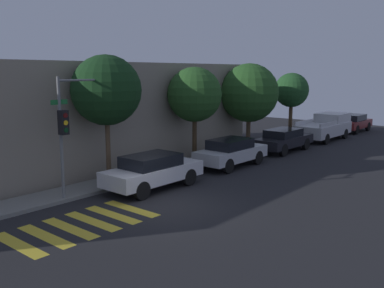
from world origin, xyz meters
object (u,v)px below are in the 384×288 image
Objects in this scene: tree_near_corner at (106,90)px; tree_midblock at (195,95)px; tree_far_end at (249,93)px; tree_behind_truck at (292,90)px; sedan_near_corner at (153,171)px; pickup_truck at (326,127)px; sedan_tail_of_row at (353,122)px; sedan_far_end at (284,139)px; sedan_middle at (231,152)px; traffic_light_pole at (72,116)px.

tree_near_corner is 1.09× the size of tree_midblock.
tree_behind_truck is (5.62, 0.00, -0.03)m from tree_far_end.
tree_near_corner reaches higher than sedan_near_corner.
pickup_truck is at bearing -56.46° from tree_behind_truck.
tree_far_end is at bearing 0.00° from tree_midblock.
sedan_far_end is at bearing -180.00° from sedan_tail_of_row.
sedan_far_end is (5.66, -0.00, -0.03)m from sedan_middle.
sedan_middle is at bearing 180.00° from sedan_tail_of_row.
tree_far_end reaches higher than pickup_truck.
tree_midblock reaches higher than sedan_near_corner.
tree_midblock reaches higher than traffic_light_pole.
traffic_light_pole is 1.05× the size of sedan_near_corner.
tree_far_end is (4.87, 2.11, 2.79)m from sedan_middle.
sedan_tail_of_row is at bearing -5.11° from tree_near_corner.
sedan_middle is 5.66m from sedan_far_end.
sedan_far_end is at bearing -156.38° from tree_behind_truck.
tree_behind_truck reaches higher than sedan_far_end.
traffic_light_pole is 13.55m from tree_far_end.
tree_midblock is (-6.09, 2.11, 2.92)m from sedan_far_end.
sedan_middle is (5.67, 0.00, -0.01)m from sedan_near_corner.
tree_behind_truck is at bearing 7.44° from sedan_near_corner.
tree_far_end is at bearing 3.57° from traffic_light_pole.
pickup_truck is 1.13× the size of tree_behind_truck.
sedan_near_corner is 0.87× the size of tree_midblock.
tree_near_corner is (2.34, 0.84, 0.86)m from traffic_light_pole.
sedan_middle reaches higher than sedan_tail_of_row.
traffic_light_pole is at bearing -176.43° from tree_far_end.
tree_behind_truck reaches higher than sedan_middle.
tree_near_corner reaches higher than sedan_far_end.
sedan_middle is 0.85× the size of tree_midblock.
sedan_middle is at bearing 180.00° from pickup_truck.
traffic_light_pole is 0.87× the size of tree_far_end.
tree_behind_truck is at bearing 0.00° from tree_midblock.
tree_near_corner is 11.19m from tree_far_end.
tree_far_end reaches higher than sedan_far_end.
tree_behind_truck is at bearing 123.54° from pickup_truck.
tree_near_corner reaches higher than tree_behind_truck.
tree_behind_truck is (16.80, 0.00, -0.55)m from tree_near_corner.
tree_near_corner reaches higher than pickup_truck.
sedan_tail_of_row is (11.62, 0.00, 0.01)m from sedan_far_end.
tree_behind_truck reaches higher than pickup_truck.
traffic_light_pole is at bearing 174.94° from sedan_far_end.
traffic_light_pole is 20.70m from pickup_truck.
sedan_tail_of_row is (22.95, 0.00, -0.02)m from sedan_near_corner.
sedan_middle is 6.00m from tree_far_end.
traffic_light_pole is 26.07m from sedan_tail_of_row.
tree_midblock is at bearing 5.87° from traffic_light_pole.
sedan_tail_of_row is 18.07m from tree_midblock.
traffic_light_pole is 9.08m from sedan_middle.
tree_midblock is at bearing 160.89° from sedan_far_end.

